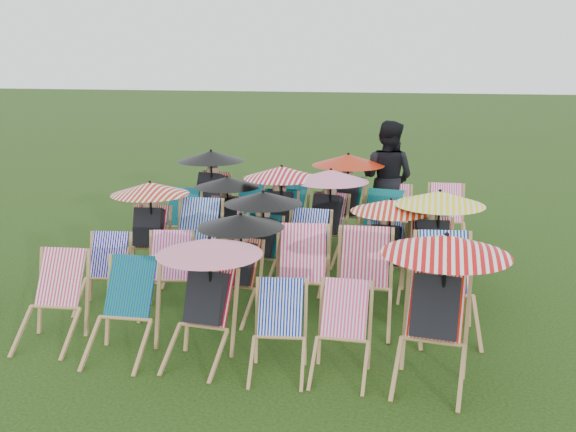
% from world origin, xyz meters
% --- Properties ---
extents(ground, '(100.00, 100.00, 0.00)m').
position_xyz_m(ground, '(0.00, 0.00, 0.00)').
color(ground, black).
rests_on(ground, ground).
extents(deckchair_0, '(0.68, 0.89, 0.91)m').
position_xyz_m(deckchair_0, '(-1.94, -2.21, 0.45)').
color(deckchair_0, '#AA824F').
rests_on(deckchair_0, ground).
extents(deckchair_1, '(0.66, 0.88, 0.92)m').
position_xyz_m(deckchair_1, '(-1.08, -2.33, 0.46)').
color(deckchair_1, '#AA824F').
rests_on(deckchair_1, ground).
extents(deckchair_2, '(1.03, 1.08, 1.22)m').
position_xyz_m(deckchair_2, '(-0.26, -2.24, 0.64)').
color(deckchair_2, '#AA824F').
rests_on(deckchair_2, ground).
extents(deckchair_3, '(0.64, 0.82, 0.82)m').
position_xyz_m(deckchair_3, '(0.51, -2.33, 0.41)').
color(deckchair_3, '#AA824F').
rests_on(deckchair_3, ground).
extents(deckchair_4, '(0.55, 0.77, 0.82)m').
position_xyz_m(deckchair_4, '(1.10, -2.25, 0.41)').
color(deckchair_4, '#AA824F').
rests_on(deckchair_4, ground).
extents(deckchair_5, '(1.16, 1.22, 1.37)m').
position_xyz_m(deckchair_5, '(1.94, -2.18, 0.72)').
color(deckchair_5, '#AA824F').
rests_on(deckchair_5, ground).
extents(deckchair_6, '(0.66, 0.84, 0.84)m').
position_xyz_m(deckchair_6, '(-1.91, -1.19, 0.42)').
color(deckchair_6, '#AA824F').
rests_on(deckchair_6, ground).
extents(deckchair_7, '(0.73, 0.90, 0.88)m').
position_xyz_m(deckchair_7, '(-1.12, -1.13, 0.44)').
color(deckchair_7, '#AA824F').
rests_on(deckchair_7, ground).
extents(deckchair_8, '(0.99, 1.04, 1.18)m').
position_xyz_m(deckchair_8, '(-0.30, -1.05, 0.62)').
color(deckchair_8, '#AA824F').
rests_on(deckchair_8, ground).
extents(deckchair_9, '(0.80, 1.02, 1.01)m').
position_xyz_m(deckchair_9, '(0.47, -1.02, 0.51)').
color(deckchair_9, '#AA824F').
rests_on(deckchair_9, ground).
extents(deckchair_10, '(0.72, 0.98, 1.02)m').
position_xyz_m(deckchair_10, '(1.16, -1.05, 0.51)').
color(deckchair_10, '#AA824F').
rests_on(deckchair_10, ground).
extents(deckchair_11, '(0.81, 1.03, 1.03)m').
position_xyz_m(deckchair_11, '(2.06, -1.08, 0.52)').
color(deckchair_11, '#AA824F').
rests_on(deckchair_11, ground).
extents(deckchair_12, '(1.06, 1.14, 1.26)m').
position_xyz_m(deckchair_12, '(-1.92, 0.09, 0.67)').
color(deckchair_12, '#AA824F').
rests_on(deckchair_12, ground).
extents(deckchair_13, '(0.75, 1.00, 1.03)m').
position_xyz_m(deckchair_13, '(-1.21, -0.02, 0.51)').
color(deckchair_13, '#AA824F').
rests_on(deckchair_13, ground).
extents(deckchair_14, '(1.03, 1.08, 1.22)m').
position_xyz_m(deckchair_14, '(-0.33, 0.03, 0.64)').
color(deckchair_14, '#AA824F').
rests_on(deckchair_14, ground).
extents(deckchair_15, '(0.64, 0.89, 0.95)m').
position_xyz_m(deckchair_15, '(0.28, 0.05, 0.47)').
color(deckchair_15, '#AA824F').
rests_on(deckchair_15, ground).
extents(deckchair_16, '(1.00, 1.04, 1.18)m').
position_xyz_m(deckchair_16, '(1.31, 0.09, 0.62)').
color(deckchair_16, '#AA824F').
rests_on(deckchair_16, ground).
extents(deckchair_17, '(1.11, 1.19, 1.31)m').
position_xyz_m(deckchair_17, '(1.92, 0.07, 0.69)').
color(deckchair_17, '#AA824F').
rests_on(deckchair_17, ground).
extents(deckchair_18, '(0.62, 0.86, 0.92)m').
position_xyz_m(deckchair_18, '(-1.94, 1.17, 0.46)').
color(deckchair_18, '#AA824F').
rests_on(deckchair_18, ground).
extents(deckchair_19, '(0.98, 1.04, 1.17)m').
position_xyz_m(deckchair_19, '(-1.19, 1.21, 0.62)').
color(deckchair_19, '#AA824F').
rests_on(deckchair_19, ground).
extents(deckchair_20, '(1.14, 1.19, 1.35)m').
position_xyz_m(deckchair_20, '(-0.37, 1.27, 0.71)').
color(deckchair_20, '#AA824F').
rests_on(deckchair_20, ground).
extents(deckchair_21, '(1.12, 1.19, 1.33)m').
position_xyz_m(deckchair_21, '(0.35, 1.28, 0.70)').
color(deckchair_21, '#AA824F').
rests_on(deckchair_21, ground).
extents(deckchair_22, '(0.80, 1.02, 1.02)m').
position_xyz_m(deckchair_22, '(1.13, 1.21, 0.51)').
color(deckchair_22, '#AA824F').
rests_on(deckchair_22, ground).
extents(deckchair_23, '(0.71, 0.92, 0.93)m').
position_xyz_m(deckchair_23, '(1.88, 1.13, 0.46)').
color(deckchair_23, '#AA824F').
rests_on(deckchair_23, ground).
extents(deckchair_24, '(1.15, 1.23, 1.37)m').
position_xyz_m(deckchair_24, '(-1.92, 2.48, 0.72)').
color(deckchair_24, '#AA824F').
rests_on(deckchair_24, ground).
extents(deckchair_25, '(0.65, 0.83, 0.82)m').
position_xyz_m(deckchair_25, '(-1.20, 2.31, 0.41)').
color(deckchair_25, '#AA824F').
rests_on(deckchair_25, ground).
extents(deckchair_26, '(0.76, 0.95, 0.94)m').
position_xyz_m(deckchair_26, '(-0.48, 2.29, 0.47)').
color(deckchair_26, '#AA824F').
rests_on(deckchair_26, ground).
extents(deckchair_27, '(1.18, 1.25, 1.40)m').
position_xyz_m(deckchair_27, '(0.45, 2.39, 0.74)').
color(deckchair_27, '#AA824F').
rests_on(deckchair_27, ground).
extents(deckchair_28, '(0.68, 0.89, 0.91)m').
position_xyz_m(deckchair_28, '(1.31, 2.28, 0.45)').
color(deckchair_28, '#AA824F').
rests_on(deckchair_28, ground).
extents(deckchair_29, '(0.67, 0.90, 0.94)m').
position_xyz_m(deckchair_29, '(2.11, 2.35, 0.47)').
color(deckchair_29, '#AA824F').
rests_on(deckchair_29, ground).
extents(person_rear, '(1.12, 1.00, 1.91)m').
position_xyz_m(person_rear, '(1.12, 2.88, 0.96)').
color(person_rear, black).
rests_on(person_rear, ground).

